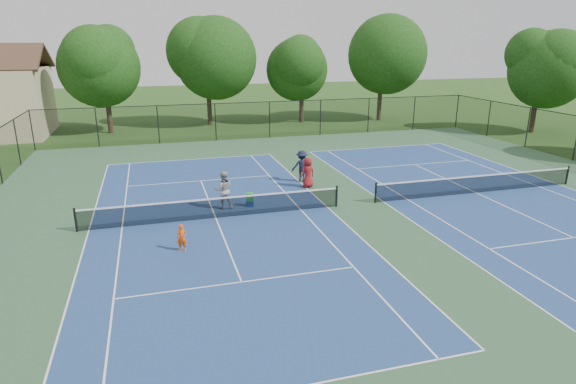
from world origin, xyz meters
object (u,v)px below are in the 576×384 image
object	(u,v)px
tree_back_c	(302,66)
ball_hopper	(250,197)
bystander_b	(302,166)
bystander_c	(308,173)
tree_back_d	(382,51)
tree_back_a	(103,62)
tree_back_b	(207,54)
instructor	(224,190)
child_player	(182,238)
ball_crate	(250,203)
tree_side_e	(541,65)

from	to	relation	value
tree_back_c	ball_hopper	distance (m)	26.32
bystander_b	bystander_c	world-z (taller)	bystander_b
tree_back_d	ball_hopper	size ratio (longest dim) A/B	27.45
tree_back_c	ball_hopper	size ratio (longest dim) A/B	22.23
tree_back_a	bystander_c	bearing A→B (deg)	-60.45
tree_back_b	instructor	distance (m)	25.49
child_player	ball_crate	distance (m)	5.75
tree_back_d	instructor	bearing A→B (deg)	-130.49
bystander_b	ball_hopper	world-z (taller)	bystander_b
tree_back_b	ball_crate	size ratio (longest dim) A/B	27.80
ball_hopper	tree_back_b	bearing A→B (deg)	87.37
ball_crate	child_player	bearing A→B (deg)	-128.72
bystander_b	instructor	bearing A→B (deg)	44.00
child_player	instructor	bearing A→B (deg)	75.33
tree_back_b	child_player	world-z (taller)	tree_back_b
bystander_b	bystander_c	bearing A→B (deg)	98.56
tree_back_a	ball_hopper	xyz separation A→B (m)	(7.86, -22.78, -5.54)
bystander_b	ball_hopper	distance (m)	5.15
tree_back_d	bystander_c	bearing A→B (deg)	-125.08
tree_side_e	bystander_c	bearing A→B (deg)	-156.74
tree_back_d	instructor	distance (m)	30.47
tree_back_a	tree_side_e	size ratio (longest dim) A/B	1.03
tree_back_a	instructor	size ratio (longest dim) A/B	4.89
tree_side_e	child_player	distance (m)	36.50
tree_back_b	bystander_c	xyz separation A→B (m)	(2.61, -22.49, -5.75)
tree_side_e	bystander_c	xyz separation A→B (m)	(-24.39, -10.49, -4.96)
ball_hopper	tree_back_a	bearing A→B (deg)	109.04
tree_side_e	child_player	world-z (taller)	tree_side_e
instructor	ball_crate	bearing A→B (deg)	-178.97
bystander_b	bystander_c	distance (m)	1.18
tree_back_d	ball_crate	xyz separation A→B (m)	(-18.14, -22.78, -6.67)
bystander_b	tree_back_c	bearing A→B (deg)	-97.58
tree_back_c	bystander_c	size ratio (longest dim) A/B	4.96
bystander_b	ball_crate	bearing A→B (deg)	52.40
tree_back_b	instructor	size ratio (longest dim) A/B	5.36
tree_side_e	ball_crate	size ratio (longest dim) A/B	24.60
tree_back_a	tree_back_c	distance (m)	18.04
tree_side_e	tree_back_b	bearing A→B (deg)	156.04
tree_back_a	ball_hopper	bearing A→B (deg)	-70.96
tree_back_d	tree_side_e	xyz separation A→B (m)	(10.00, -10.00, -1.02)
child_player	bystander_c	bearing A→B (deg)	55.15
tree_back_d	ball_crate	distance (m)	29.87
tree_back_b	bystander_b	world-z (taller)	tree_back_b
child_player	bystander_c	world-z (taller)	bystander_c
tree_back_c	instructor	world-z (taller)	tree_back_c
tree_back_b	tree_back_d	world-z (taller)	tree_back_d
tree_side_e	bystander_c	size ratio (longest dim) A/B	5.25
tree_back_b	bystander_b	size ratio (longest dim) A/B	5.47
tree_side_e	ball_crate	bearing A→B (deg)	-155.58
tree_back_c	bystander_b	distance (m)	21.76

